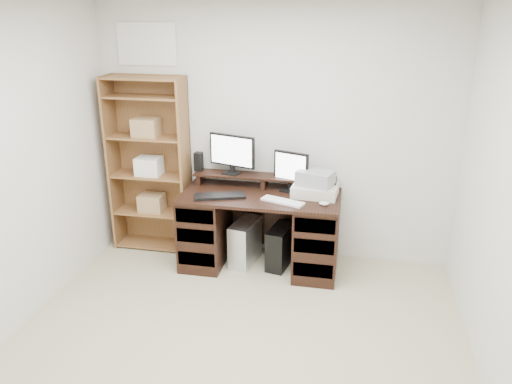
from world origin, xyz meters
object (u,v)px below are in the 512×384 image
(monitor_small, at_px, (291,170))
(tower_silver, at_px, (245,242))
(monitor_wide, at_px, (232,152))
(bookshelf, at_px, (150,164))
(desk, at_px, (260,229))
(tower_black, at_px, (280,247))
(printer, at_px, (315,190))

(monitor_small, height_order, tower_silver, monitor_small)
(monitor_wide, distance_m, bookshelf, 0.88)
(desk, relative_size, tower_black, 3.48)
(printer, distance_m, tower_black, 0.68)
(monitor_small, distance_m, bookshelf, 1.46)
(bookshelf, bearing_deg, tower_black, -7.50)
(printer, bearing_deg, tower_silver, -172.26)
(monitor_small, bearing_deg, tower_silver, -143.81)
(desk, bearing_deg, tower_black, 9.05)
(monitor_small, xyz_separation_m, tower_silver, (-0.42, -0.13, -0.74))
(tower_silver, bearing_deg, monitor_wide, 142.54)
(monitor_small, relative_size, tower_black, 0.89)
(tower_black, relative_size, bookshelf, 0.24)
(bookshelf, bearing_deg, desk, -10.15)
(desk, bearing_deg, tower_silver, 169.85)
(desk, bearing_deg, monitor_wide, 146.78)
(printer, bearing_deg, bookshelf, 179.33)
(printer, bearing_deg, monitor_small, 164.58)
(tower_black, bearing_deg, monitor_wide, 171.17)
(monitor_wide, distance_m, printer, 0.89)
(tower_black, height_order, bookshelf, bookshelf)
(monitor_wide, relative_size, monitor_small, 1.24)
(monitor_small, xyz_separation_m, bookshelf, (-1.45, 0.06, -0.04))
(tower_silver, xyz_separation_m, bookshelf, (-1.03, 0.18, 0.70))
(printer, bearing_deg, tower_black, -168.79)
(monitor_wide, distance_m, tower_black, 1.04)
(desk, distance_m, tower_black, 0.27)
(monitor_wide, bearing_deg, printer, 7.59)
(desk, height_order, bookshelf, bookshelf)
(desk, distance_m, printer, 0.66)
(monitor_wide, height_order, tower_black, monitor_wide)
(printer, xyz_separation_m, tower_silver, (-0.67, -0.04, -0.58))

